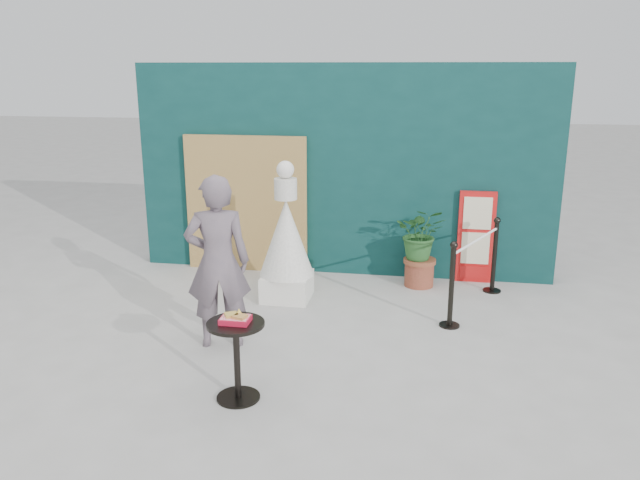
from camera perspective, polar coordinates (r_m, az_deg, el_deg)
The scene contains 10 objects.
ground at distance 6.49m, azimuth -1.85°, elevation -11.38°, with size 60.00×60.00×0.00m, color #ADAAA5.
back_wall at distance 9.01m, azimuth 2.13°, elevation 6.35°, with size 6.00×0.30×3.00m, color #0A3030.
bamboo_fence at distance 9.19m, azimuth -6.77°, elevation 3.26°, with size 1.80×0.08×2.00m, color tan.
woman at distance 6.70m, azimuth -9.33°, elevation -2.00°, with size 0.69×0.45×1.88m, color #6A5B63.
menu_board at distance 8.94m, azimuth 14.05°, elevation 0.24°, with size 0.50×0.07×1.30m.
statue at distance 8.02m, azimuth -3.09°, elevation -0.37°, with size 0.71×0.71×1.82m.
cafe_table at distance 5.73m, azimuth -7.64°, elevation -9.80°, with size 0.52×0.52×0.75m.
food_basket at distance 5.61m, azimuth -7.72°, elevation -7.12°, with size 0.26×0.19×0.11m.
planter at distance 8.62m, azimuth 9.18°, elevation -0.06°, with size 0.66×0.57×1.12m.
stanchion_barrier at distance 8.00m, azimuth 13.95°, elevation -2.70°, with size 0.84×1.54×1.03m.
Camera 1 is at (1.19, -5.66, 2.93)m, focal length 35.00 mm.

